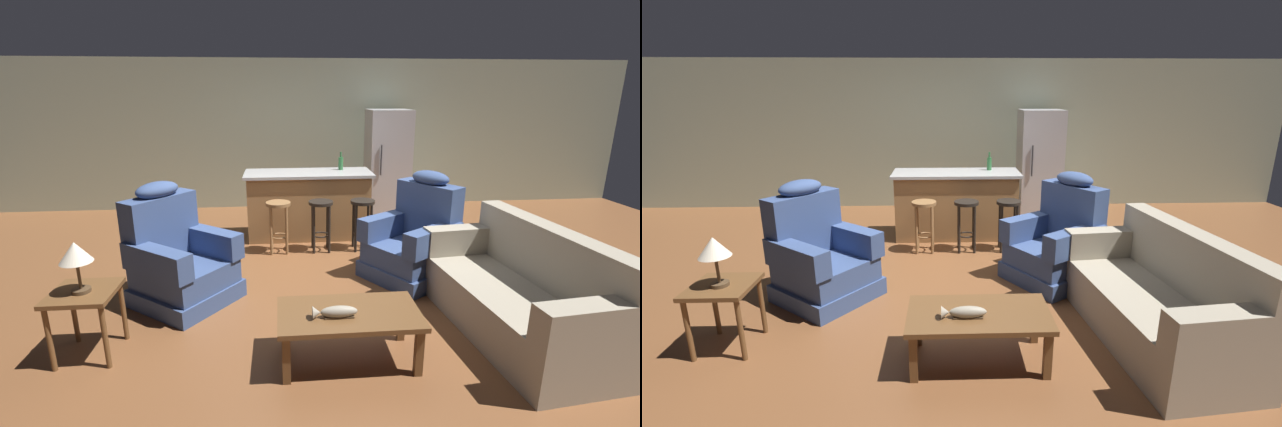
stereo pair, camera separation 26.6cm
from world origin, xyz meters
TOP-DOWN VIEW (x-y plane):
  - ground_plane at (0.00, 0.00)m, footprint 12.00×12.00m
  - back_wall at (0.00, 3.12)m, footprint 12.00×0.05m
  - coffee_table at (0.10, -1.70)m, footprint 1.10×0.60m
  - fish_figurine at (-0.02, -1.78)m, footprint 0.34×0.10m
  - couch at (1.65, -1.40)m, footprint 1.03×1.98m
  - recliner_near_lamp at (-1.43, -0.53)m, footprint 1.18×1.18m
  - recliner_near_island at (1.09, -0.18)m, footprint 1.16×1.16m
  - end_table at (-1.95, -1.44)m, footprint 0.48×0.48m
  - table_lamp at (-1.95, -1.46)m, footprint 0.24×0.24m
  - kitchen_island at (0.00, 1.35)m, footprint 1.80×0.70m
  - bar_stool_left at (-0.43, 0.72)m, footprint 0.32×0.32m
  - bar_stool_middle at (0.12, 0.72)m, footprint 0.32×0.32m
  - bar_stool_right at (0.67, 0.72)m, footprint 0.32×0.32m
  - refrigerator at (1.45, 2.55)m, footprint 0.70×0.69m
  - bottle_tall_green at (0.48, 1.48)m, footprint 0.07×0.07m

SIDE VIEW (x-z plane):
  - ground_plane at x=0.00m, z-range 0.00..0.00m
  - couch at x=1.65m, z-range -0.13..0.81m
  - coffee_table at x=0.10m, z-range 0.15..0.57m
  - recliner_near_lamp at x=-1.43m, z-range -0.18..1.02m
  - recliner_near_island at x=1.09m, z-range -0.18..1.02m
  - end_table at x=-1.95m, z-range 0.18..0.74m
  - fish_figurine at x=-0.02m, z-range 0.41..0.51m
  - bar_stool_left at x=-0.43m, z-range 0.13..0.81m
  - bar_stool_middle at x=0.12m, z-range 0.13..0.81m
  - bar_stool_right at x=0.67m, z-range 0.13..0.81m
  - kitchen_island at x=0.00m, z-range 0.00..0.95m
  - table_lamp at x=-1.95m, z-range 0.66..1.07m
  - refrigerator at x=1.45m, z-range 0.00..1.76m
  - bottle_tall_green at x=0.48m, z-range 0.92..1.18m
  - back_wall at x=0.00m, z-range 0.00..2.60m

